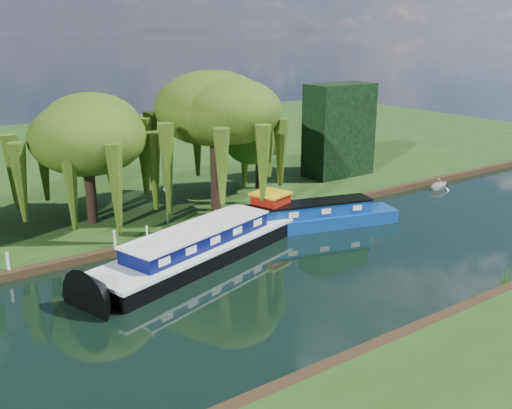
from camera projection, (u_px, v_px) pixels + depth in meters
ground at (250, 287)px, 29.67m from camera, size 120.00×120.00×0.00m
far_bank at (56, 163)px, 56.25m from camera, size 120.00×52.00×0.45m
dutch_barge at (211, 242)px, 33.55m from camera, size 16.11×8.11×3.33m
narrowboat at (305, 219)px, 38.23m from camera, size 13.46×5.66×1.95m
white_cruiser at (439, 189)px, 47.84m from camera, size 2.29×2.03×1.12m
willow_left at (86, 136)px, 36.63m from camera, size 6.66×6.66×7.99m
willow_right at (214, 120)px, 39.00m from camera, size 7.25×7.25×8.83m
tree_far_right at (258, 131)px, 45.22m from camera, size 4.13×4.13×6.75m
conifer_hedge at (339, 130)px, 49.74m from camera, size 6.00×3.00×8.00m
lamppost at (166, 195)px, 37.46m from camera, size 0.36×0.36×2.56m
mooring_posts at (168, 228)px, 35.70m from camera, size 19.16×0.16×1.00m
reeds_near at (457, 297)px, 27.33m from camera, size 33.70×1.50×1.10m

